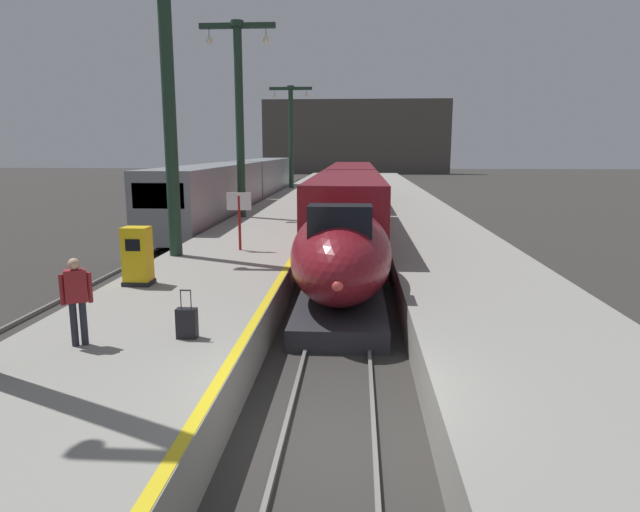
{
  "coord_description": "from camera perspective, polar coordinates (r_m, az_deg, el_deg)",
  "views": [
    {
      "loc": [
        0.42,
        -8.39,
        4.73
      ],
      "look_at": [
        -0.59,
        6.89,
        1.8
      ],
      "focal_mm": 31.52,
      "sensor_mm": 36.0,
      "label": 1
    }
  ],
  "objects": [
    {
      "name": "terminus_back_wall",
      "position": [
        110.42,
        3.66,
        11.98
      ],
      "size": [
        36.0,
        2.0,
        14.0
      ],
      "primitive_type": "cube",
      "color": "#4C4742",
      "rests_on": "ground"
    },
    {
      "name": "passenger_near_edge",
      "position": [
        11.48,
        -23.49,
        -3.63
      ],
      "size": [
        0.52,
        0.36,
        1.69
      ],
      "color": "#23232D",
      "rests_on": "platform_left"
    },
    {
      "name": "departure_info_board",
      "position": [
        20.75,
        -8.21,
        4.71
      ],
      "size": [
        0.9,
        0.1,
        2.12
      ],
      "color": "maroon",
      "rests_on": "platform_left"
    },
    {
      "name": "rail_main_left",
      "position": [
        36.21,
        1.92,
        3.41
      ],
      "size": [
        0.08,
        110.0,
        0.12
      ],
      "primitive_type": "cube",
      "color": "slate",
      "rests_on": "ground"
    },
    {
      "name": "platform_right",
      "position": [
        33.6,
        9.98,
        3.48
      ],
      "size": [
        4.8,
        110.0,
        1.05
      ],
      "primitive_type": "cube",
      "color": "gray",
      "rests_on": "ground"
    },
    {
      "name": "rail_secondary_left",
      "position": [
        37.36,
        -10.62,
        3.46
      ],
      "size": [
        0.08,
        110.0,
        0.12
      ],
      "primitive_type": "cube",
      "color": "slate",
      "rests_on": "ground"
    },
    {
      "name": "platform_left_safety_stripe",
      "position": [
        33.42,
        0.01,
        4.51
      ],
      "size": [
        0.2,
        107.8,
        0.01
      ],
      "primitive_type": "cube",
      "color": "yellow",
      "rests_on": "platform_left"
    },
    {
      "name": "station_column_distant",
      "position": [
        54.29,
        -2.96,
        12.91
      ],
      "size": [
        4.0,
        0.68,
        9.45
      ],
      "color": "#1E3828",
      "rests_on": "platform_left"
    },
    {
      "name": "station_column_mid",
      "position": [
        20.13,
        -15.19,
        16.7
      ],
      "size": [
        4.0,
        0.68,
        9.83
      ],
      "color": "#1E3828",
      "rests_on": "platform_left"
    },
    {
      "name": "ground_plane",
      "position": [
        9.64,
        0.83,
        -18.54
      ],
      "size": [
        260.0,
        260.0,
        0.0
      ],
      "primitive_type": "plane",
      "color": "#33302D"
    },
    {
      "name": "platform_left",
      "position": [
        33.71,
        -3.86,
        3.64
      ],
      "size": [
        4.8,
        110.0,
        1.05
      ],
      "primitive_type": "cube",
      "color": "gray",
      "rests_on": "ground"
    },
    {
      "name": "ticket_machine_yellow",
      "position": [
        16.12,
        -18.03,
        -0.21
      ],
      "size": [
        0.76,
        0.62,
        1.6
      ],
      "color": "yellow",
      "rests_on": "platform_left"
    },
    {
      "name": "highspeed_train_main",
      "position": [
        30.79,
        3.01,
        5.6
      ],
      "size": [
        2.92,
        37.74,
        3.6
      ],
      "color": "maroon",
      "rests_on": "ground"
    },
    {
      "name": "station_column_far",
      "position": [
        31.16,
        -8.21,
        15.11
      ],
      "size": [
        4.0,
        0.68,
        10.2
      ],
      "color": "#1E3828",
      "rests_on": "platform_left"
    },
    {
      "name": "rail_main_right",
      "position": [
        36.2,
        4.29,
        3.38
      ],
      "size": [
        0.08,
        110.0,
        0.12
      ],
      "primitive_type": "cube",
      "color": "slate",
      "rests_on": "ground"
    },
    {
      "name": "rail_secondary_right",
      "position": [
        37.02,
        -8.37,
        3.47
      ],
      "size": [
        0.08,
        110.0,
        0.12
      ],
      "primitive_type": "cube",
      "color": "slate",
      "rests_on": "ground"
    },
    {
      "name": "regional_train_adjacent",
      "position": [
        42.63,
        -7.8,
        7.23
      ],
      "size": [
        2.85,
        36.6,
        3.8
      ],
      "color": "gray",
      "rests_on": "ground"
    },
    {
      "name": "rolling_suitcase",
      "position": [
        11.43,
        -13.36,
        -6.64
      ],
      "size": [
        0.4,
        0.22,
        0.98
      ],
      "color": "black",
      "rests_on": "platform_left"
    }
  ]
}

